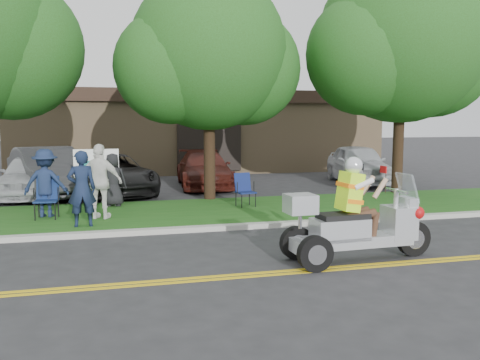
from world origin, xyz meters
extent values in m
plane|color=#28282B|center=(0.00, 0.00, 0.00)|extent=(120.00, 120.00, 0.00)
cube|color=gold|center=(0.00, -0.58, 0.01)|extent=(60.00, 0.10, 0.01)
cube|color=gold|center=(0.00, -0.42, 0.01)|extent=(60.00, 0.10, 0.01)
cube|color=#A8A89E|center=(0.00, 3.05, 0.06)|extent=(60.00, 0.25, 0.12)
cube|color=#175015|center=(0.00, 5.20, 0.06)|extent=(60.00, 4.00, 0.10)
cube|color=#9E7F5B|center=(2.00, 19.00, 2.00)|extent=(18.00, 8.00, 4.00)
cube|color=black|center=(2.00, 14.95, 3.70)|extent=(18.00, 0.30, 0.60)
sphere|color=#224714|center=(-5.15, 7.30, 4.59)|extent=(4.05, 4.05, 4.05)
cylinder|color=#332114|center=(0.50, 7.20, 2.10)|extent=(0.36, 0.36, 4.20)
sphere|color=#224714|center=(0.50, 7.20, 4.65)|extent=(4.80, 4.80, 4.80)
sphere|color=#224714|center=(1.70, 7.50, 4.20)|extent=(3.60, 3.60, 3.60)
sphere|color=#224714|center=(-0.70, 7.00, 4.12)|extent=(3.36, 3.36, 3.36)
cylinder|color=#332114|center=(7.00, 7.00, 2.38)|extent=(0.36, 0.36, 4.76)
sphere|color=#224714|center=(7.00, 7.00, 5.27)|extent=(5.60, 5.60, 5.60)
sphere|color=#224714|center=(8.40, 7.30, 4.76)|extent=(4.20, 4.20, 4.20)
sphere|color=#224714|center=(5.60, 6.80, 4.68)|extent=(3.92, 3.92, 3.92)
cylinder|color=silver|center=(-3.40, 6.60, 0.55)|extent=(0.06, 0.06, 1.10)
cylinder|color=silver|center=(-2.40, 6.60, 0.55)|extent=(0.06, 0.06, 1.10)
cube|color=white|center=(-2.90, 6.60, 1.35)|extent=(1.25, 0.06, 0.80)
cylinder|color=black|center=(3.02, -0.08, 0.33)|extent=(0.67, 0.18, 0.67)
cylinder|color=black|center=(0.81, -0.57, 0.31)|extent=(0.63, 0.19, 0.62)
cylinder|color=black|center=(0.77, 0.23, 0.31)|extent=(0.63, 0.19, 0.62)
cube|color=silver|center=(1.79, -0.13, 0.38)|extent=(2.13, 0.60, 0.20)
cube|color=silver|center=(1.46, -0.14, 0.61)|extent=(1.02, 0.55, 0.39)
cube|color=black|center=(1.51, -0.14, 0.85)|extent=(0.91, 0.50, 0.11)
cube|color=silver|center=(2.68, -0.09, 0.67)|extent=(0.52, 0.55, 0.61)
cube|color=silver|center=(2.84, -0.09, 1.31)|extent=(0.24, 0.52, 0.54)
cube|color=silver|center=(0.68, -0.18, 1.11)|extent=(0.52, 0.49, 0.33)
sphere|color=#B20C0F|center=(2.94, -0.24, 0.87)|extent=(0.24, 0.24, 0.24)
cube|color=#AEEA18|center=(1.64, -0.14, 1.29)|extent=(0.40, 0.46, 0.72)
sphere|color=silver|center=(1.70, -0.13, 1.76)|extent=(0.32, 0.32, 0.32)
cylinder|color=black|center=(-4.36, 4.78, 0.33)|extent=(0.03, 0.03, 0.44)
cylinder|color=black|center=(-3.88, 4.74, 0.33)|extent=(0.03, 0.03, 0.44)
cylinder|color=black|center=(-4.32, 5.22, 0.33)|extent=(0.03, 0.03, 0.44)
cylinder|color=black|center=(-3.84, 5.18, 0.33)|extent=(0.03, 0.03, 0.44)
cube|color=#112250|center=(-4.10, 4.98, 0.56)|extent=(0.59, 0.55, 0.04)
cube|color=#112250|center=(-4.08, 5.22, 0.86)|extent=(0.56, 0.21, 0.60)
cylinder|color=black|center=(1.04, 5.26, 0.30)|extent=(0.03, 0.03, 0.40)
cylinder|color=black|center=(1.47, 5.34, 0.30)|extent=(0.03, 0.03, 0.40)
cylinder|color=black|center=(0.97, 5.65, 0.30)|extent=(0.03, 0.03, 0.40)
cylinder|color=black|center=(1.40, 5.73, 0.30)|extent=(0.03, 0.03, 0.40)
cube|color=#111C51|center=(1.22, 5.49, 0.51)|extent=(0.57, 0.54, 0.04)
cube|color=#111C51|center=(1.18, 5.71, 0.78)|extent=(0.52, 0.24, 0.54)
imported|color=#141F39|center=(-3.18, 3.79, 0.99)|extent=(0.68, 0.48, 1.78)
imported|color=white|center=(-2.77, 4.67, 1.04)|extent=(1.19, 0.82, 1.88)
imported|color=#182443|center=(-4.13, 5.28, 0.97)|extent=(1.22, 0.84, 1.74)
imported|color=black|center=(-2.45, 6.53, 0.87)|extent=(0.81, 0.59, 1.53)
imported|color=#B7BABF|center=(-5.00, 9.54, 0.75)|extent=(2.19, 4.54, 1.49)
imported|color=#2B2B2D|center=(-4.55, 9.68, 0.83)|extent=(3.34, 5.35, 1.66)
imported|color=black|center=(-2.50, 9.64, 0.70)|extent=(3.44, 5.45, 1.40)
imported|color=#43150F|center=(1.00, 10.89, 0.68)|extent=(2.24, 4.84, 1.37)
imported|color=silver|center=(7.27, 10.35, 0.80)|extent=(2.87, 4.99, 1.60)
camera|label=1|loc=(-2.53, -8.39, 2.56)|focal=38.00mm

